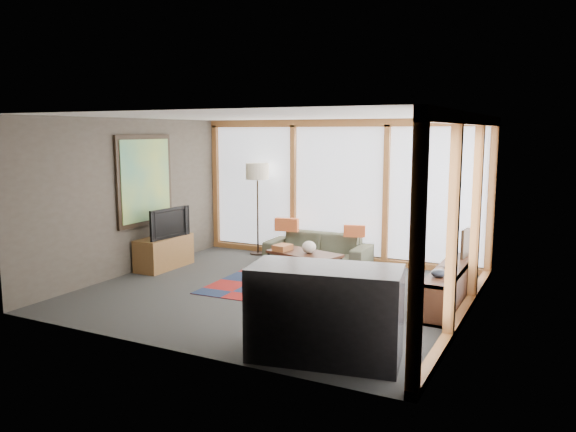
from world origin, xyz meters
The scene contains 17 objects.
ground centered at (0.00, 0.00, 0.00)m, with size 5.50×5.50×0.00m, color #30302D.
room_envelope centered at (0.49, 0.56, 1.54)m, with size 5.52×5.02×2.62m.
rug centered at (0.24, 0.28, 0.01)m, with size 2.74×1.76×0.01m, color maroon.
sofa centered at (-0.18, 1.95, 0.28)m, with size 1.89×0.74×0.55m, color #383A2A.
pillow_left centered at (-0.81, 1.95, 0.67)m, with size 0.44×0.13×0.24m, color #BC5228.
pillow_right centered at (0.50, 1.98, 0.66)m, with size 0.37×0.11×0.20m, color #BC5228.
floor_lamp centered at (-1.56, 2.18, 0.89)m, with size 0.45×0.45×1.78m, color black, non-canonical shape.
coffee_table centered at (-0.03, 1.05, 0.20)m, with size 1.20×0.60×0.40m, color black, non-canonical shape.
book_stack centered at (-0.42, 1.03, 0.45)m, with size 0.24×0.30×0.10m, color #99562A.
vase centered at (0.07, 1.03, 0.50)m, with size 0.23×0.23×0.20m, color beige.
bookshelf centered at (2.43, 0.57, 0.26)m, with size 0.38×2.10×0.52m, color black, non-canonical shape.
bowl_a centered at (2.39, -0.02, 0.58)m, with size 0.20×0.20×0.10m, color black.
bowl_b centered at (2.44, 0.41, 0.56)m, with size 0.15×0.15×0.07m, color black.
shelf_picture centered at (2.49, 1.29, 0.74)m, with size 0.04×0.33×0.43m, color black.
tv_console centered at (-2.47, 0.45, 0.28)m, with size 0.46×1.11×0.56m, color brown.
television centered at (-2.38, 0.43, 0.82)m, with size 0.91×0.12×0.52m, color black.
bar_counter centered at (1.63, -1.94, 0.50)m, with size 1.57×0.73×1.00m, color black.
Camera 1 is at (3.84, -7.16, 2.38)m, focal length 35.00 mm.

